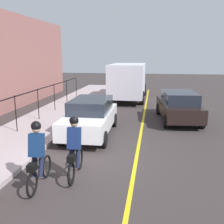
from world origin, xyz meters
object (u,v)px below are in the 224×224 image
object	(u,v)px
patrol_sedan	(178,106)
parked_sedan_rear	(90,116)
cyclist_follow	(37,155)
traffic_cone_far	(83,115)
cyclist_lead	(75,148)
box_truck_background	(129,80)

from	to	relation	value
patrol_sedan	parked_sedan_rear	xyz separation A→B (m)	(-3.10, 4.03, 0.00)
cyclist_follow	traffic_cone_far	distance (m)	7.62
patrol_sedan	parked_sedan_rear	size ratio (longest dim) A/B	1.03
patrol_sedan	traffic_cone_far	distance (m)	5.16
traffic_cone_far	cyclist_lead	bearing A→B (deg)	-166.54
parked_sedan_rear	traffic_cone_far	size ratio (longest dim) A/B	9.60
patrol_sedan	parked_sedan_rear	bearing A→B (deg)	121.63
patrol_sedan	traffic_cone_far	xyz separation A→B (m)	(-0.37, 5.12, -0.59)
patrol_sedan	traffic_cone_far	bearing A→B (deg)	88.19
cyclist_lead	patrol_sedan	world-z (taller)	cyclist_lead
parked_sedan_rear	box_truck_background	distance (m)	9.27
cyclist_lead	patrol_sedan	bearing A→B (deg)	-29.22
cyclist_lead	patrol_sedan	distance (m)	8.01
patrol_sedan	cyclist_follow	bearing A→B (deg)	145.72
cyclist_follow	box_truck_background	world-z (taller)	box_truck_background
box_truck_background	traffic_cone_far	size ratio (longest dim) A/B	14.55
parked_sedan_rear	patrol_sedan	bearing A→B (deg)	126.47
cyclist_follow	cyclist_lead	bearing A→B (deg)	-52.05
box_truck_background	traffic_cone_far	xyz separation A→B (m)	(-6.48, 1.86, -1.32)
cyclist_follow	patrol_sedan	world-z (taller)	cyclist_follow
cyclist_lead	traffic_cone_far	distance (m)	7.07
cyclist_lead	cyclist_follow	world-z (taller)	same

